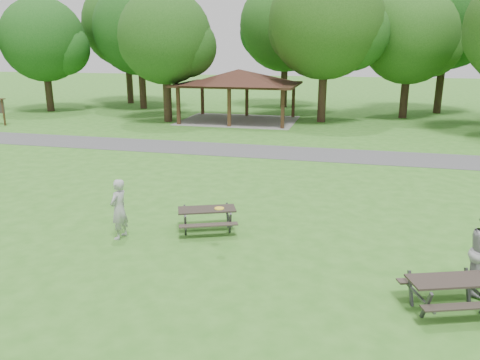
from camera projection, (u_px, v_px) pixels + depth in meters
The scene contains 15 objects.
ground at pixel (162, 271), 11.54m from camera, with size 160.00×160.00×0.00m, color #347321.
asphalt_path at pixel (267, 152), 24.61m from camera, with size 120.00×3.20×0.02m, color #49494B.
pavilion at pixel (239, 79), 34.02m from camera, with size 8.60×7.01×3.76m.
tree_row_b at pixel (45, 42), 38.60m from camera, with size 7.14×6.80×9.28m.
tree_row_c at pixel (141, 32), 40.02m from camera, with size 8.19×7.80×10.67m.
tree_row_d at pixel (166, 40), 33.02m from camera, with size 6.93×6.60×9.27m.
tree_row_e at pixel (327, 25), 32.56m from camera, with size 8.40×8.00×11.02m.
tree_row_f at pixel (411, 39), 34.72m from camera, with size 7.35×7.00×9.55m.
tree_deep_a at pixel (127, 27), 43.81m from camera, with size 8.40×8.00×11.38m.
tree_deep_b at pixel (287, 28), 40.92m from camera, with size 8.40×8.00×11.13m.
tree_deep_c at pixel (449, 19), 36.85m from camera, with size 8.82×8.40×11.90m.
picnic_table_middle at pixel (207, 214), 13.90m from camera, with size 2.08×1.89×0.74m.
picnic_table_far at pixel (449, 287), 9.71m from camera, with size 2.04×1.84×0.73m.
frisbee_in_flight at pixel (219, 208), 12.23m from camera, with size 0.28×0.28×0.02m.
frisbee_thrower at pixel (119, 209), 13.31m from camera, with size 0.64×0.42×1.76m, color #A3A3A6.
Camera 1 is at (4.36, -9.71, 5.34)m, focal length 35.00 mm.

